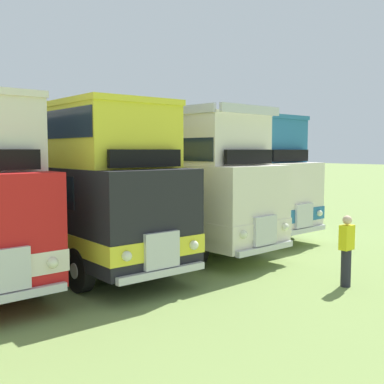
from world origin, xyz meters
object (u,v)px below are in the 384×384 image
bus_fifth_in_row (52,176)px  bus_sixth_in_row (140,176)px  marshal_person (346,250)px  bus_seventh_in_row (204,170)px

bus_fifth_in_row → bus_sixth_in_row: (3.36, 0.16, -0.11)m
bus_sixth_in_row → marshal_person: (0.60, -8.03, -1.48)m
bus_fifth_in_row → bus_sixth_in_row: 3.37m
marshal_person → bus_fifth_in_row: bearing=116.7°
marshal_person → bus_sixth_in_row: bearing=94.3°
bus_fifth_in_row → bus_seventh_in_row: (6.73, 0.51, -0.01)m
bus_fifth_in_row → marshal_person: 8.96m
bus_seventh_in_row → marshal_person: bearing=-108.3°
bus_sixth_in_row → bus_seventh_in_row: bearing=5.9°
bus_seventh_in_row → marshal_person: size_ratio=5.65×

